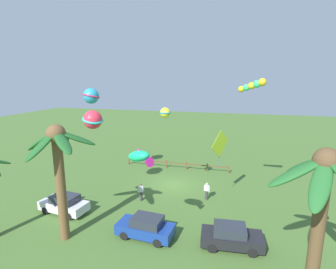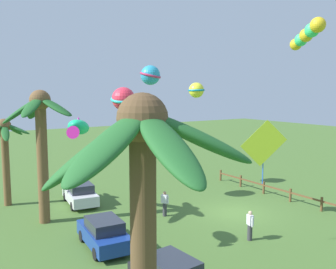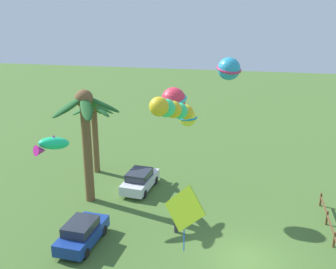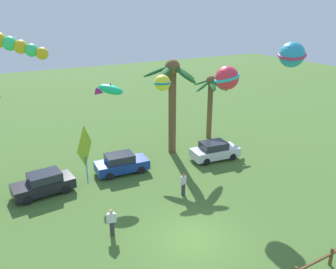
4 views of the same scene
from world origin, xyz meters
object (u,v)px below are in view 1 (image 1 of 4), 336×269
object	(u,v)px
palm_tree_0	(324,191)
kite_diamond_0	(220,144)
parked_car_0	(64,204)
kite_ball_2	(165,113)
parked_car_1	(231,236)
palm_tree_2	(58,158)
spectator_0	(207,191)
kite_tube_1	(253,85)
spectator_1	(141,192)
kite_fish_3	(140,157)
kite_ball_5	(93,120)
kite_ball_4	(91,96)
parked_car_2	(146,227)

from	to	relation	value
palm_tree_0	kite_diamond_0	world-z (taller)	palm_tree_0
parked_car_0	kite_ball_2	size ratio (longest dim) A/B	3.86
parked_car_1	palm_tree_2	bearing A→B (deg)	10.06
palm_tree_0	spectator_0	world-z (taller)	palm_tree_0
kite_tube_1	kite_ball_2	size ratio (longest dim) A/B	1.96
parked_car_1	parked_car_0	bearing A→B (deg)	-4.65
spectator_1	kite_fish_3	world-z (taller)	kite_fish_3
palm_tree_2	kite_ball_2	xyz separation A→B (m)	(-5.00, -7.51, 2.16)
palm_tree_2	parked_car_0	xyz separation A→B (m)	(2.26, -3.02, -4.96)
kite_fish_3	kite_ball_5	distance (m)	8.40
spectator_0	kite_ball_2	size ratio (longest dim) A/B	1.51
spectator_0	palm_tree_0	bearing A→B (deg)	122.02
spectator_0	kite_ball_5	distance (m)	11.77
spectator_1	kite_ball_4	bearing A→B (deg)	-22.67
kite_fish_3	kite_ball_4	distance (m)	12.47
kite_ball_2	kite_diamond_0	bearing A→B (deg)	-172.84
kite_diamond_0	kite_tube_1	world-z (taller)	kite_tube_1
kite_tube_1	palm_tree_0	bearing A→B (deg)	106.64
parked_car_1	parked_car_2	xyz separation A→B (m)	(5.67, 0.40, 0.00)
kite_tube_1	kite_ball_5	bearing A→B (deg)	9.78
parked_car_2	spectator_1	xyz separation A→B (m)	(2.29, -5.08, 0.06)
palm_tree_2	parked_car_1	bearing A→B (deg)	-169.94
parked_car_1	kite_ball_2	size ratio (longest dim) A/B	3.81
spectator_1	kite_ball_2	world-z (taller)	kite_ball_2
kite_diamond_0	kite_ball_2	xyz separation A→B (m)	(4.62, 0.58, 2.60)
kite_ball_2	kite_ball_4	xyz separation A→B (m)	(7.92, -1.59, 1.17)
kite_ball_2	spectator_1	bearing A→B (deg)	23.64
palm_tree_2	parked_car_0	size ratio (longest dim) A/B	1.94
kite_ball_2	kite_tube_1	bearing A→B (deg)	-176.29
parked_car_0	palm_tree_2	bearing A→B (deg)	126.85
parked_car_0	kite_fish_3	distance (m)	9.78
parked_car_0	spectator_1	world-z (taller)	spectator_1
parked_car_0	spectator_0	distance (m)	12.12
kite_ball_5	spectator_1	bearing A→B (deg)	-167.15
palm_tree_2	kite_diamond_0	size ratio (longest dim) A/B	2.52
kite_fish_3	kite_ball_5	bearing A→B (deg)	-40.75
parked_car_1	kite_ball_2	bearing A→B (deg)	-43.12
spectator_1	kite_tube_1	distance (m)	13.02
spectator_0	kite_tube_1	world-z (taller)	kite_tube_1
parked_car_2	spectator_1	distance (m)	5.57
parked_car_0	kite_tube_1	xyz separation A→B (m)	(-14.21, -4.94, 9.42)
parked_car_2	kite_fish_3	xyz separation A→B (m)	(-0.17, 1.23, 5.39)
parked_car_2	kite_ball_5	bearing A→B (deg)	-34.43
parked_car_1	kite_tube_1	distance (m)	11.22
kite_tube_1	parked_car_2	bearing A→B (deg)	43.86
parked_car_2	spectator_0	xyz separation A→B (m)	(-3.34, -6.81, 0.06)
palm_tree_2	palm_tree_0	bearing A→B (deg)	174.30
palm_tree_0	parked_car_0	distance (m)	18.33
spectator_1	kite_ball_5	distance (m)	7.59
palm_tree_0	parked_car_1	bearing A→B (deg)	-41.78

